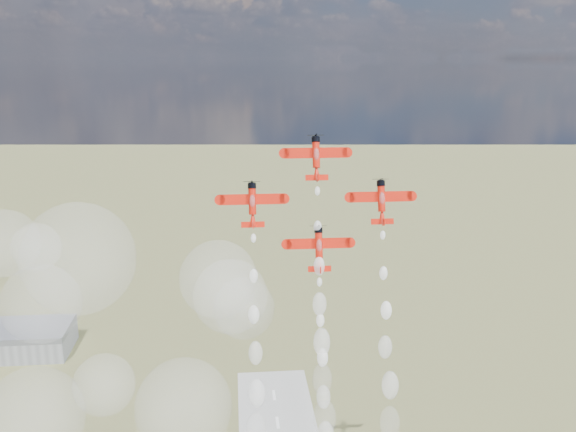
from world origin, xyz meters
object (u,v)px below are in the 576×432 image
at_px(hangar, 17,340).
at_px(plane_left, 252,204).
at_px(plane_lead, 316,157).
at_px(plane_right, 381,201).
at_px(plane_slot, 319,248).

bearing_deg(hangar, plane_left, -55.65).
bearing_deg(plane_lead, hangar, 127.95).
bearing_deg(plane_lead, plane_right, -11.85).
bearing_deg(plane_slot, hangar, 126.98).
relative_size(hangar, plane_right, 3.85).
bearing_deg(hangar, plane_slot, -53.02).
height_order(hangar, plane_left, plane_left).
bearing_deg(plane_left, plane_right, 0.00).
distance_m(plane_lead, plane_left, 16.10).
xyz_separation_m(plane_left, plane_slot, (13.19, -2.77, -8.81)).
bearing_deg(plane_lead, plane_slot, -90.00).
bearing_deg(plane_right, plane_lead, 168.15).
bearing_deg(plane_right, plane_left, 180.00).
xyz_separation_m(hangar, plane_lead, (121.95, -156.39, 111.16)).
xyz_separation_m(plane_lead, plane_right, (13.19, -2.77, -8.81)).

